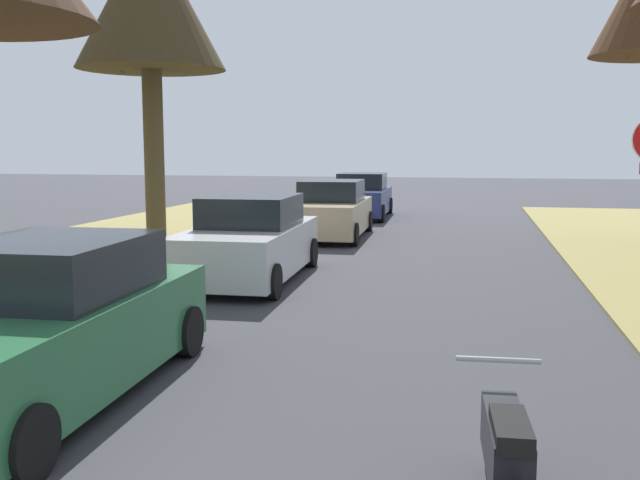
{
  "coord_description": "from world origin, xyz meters",
  "views": [
    {
      "loc": [
        1.6,
        -0.38,
        2.47
      ],
      "look_at": [
        -0.35,
        8.69,
        1.27
      ],
      "focal_mm": 39.95,
      "sensor_mm": 36.0,
      "label": 1
    }
  ],
  "objects_px": {
    "parked_sedan_tan": "(331,211)",
    "parked_sedan_silver": "(249,241)",
    "parked_motorcycle": "(505,459)",
    "parked_sedan_navy": "(362,197)",
    "parked_sedan_green": "(44,326)",
    "street_tree_left_mid_b": "(149,1)"
  },
  "relations": [
    {
      "from": "parked_sedan_tan",
      "to": "parked_sedan_silver",
      "type": "bearing_deg",
      "value": -92.2
    },
    {
      "from": "parked_sedan_tan",
      "to": "parked_motorcycle",
      "type": "relative_size",
      "value": 2.17
    },
    {
      "from": "parked_sedan_navy",
      "to": "parked_motorcycle",
      "type": "xyz_separation_m",
      "value": [
        4.14,
        -20.69,
        -0.24
      ]
    },
    {
      "from": "parked_sedan_green",
      "to": "parked_sedan_navy",
      "type": "distance_m",
      "value": 19.08
    },
    {
      "from": "street_tree_left_mid_b",
      "to": "parked_sedan_tan",
      "type": "distance_m",
      "value": 7.18
    },
    {
      "from": "street_tree_left_mid_b",
      "to": "parked_sedan_tan",
      "type": "relative_size",
      "value": 1.78
    },
    {
      "from": "street_tree_left_mid_b",
      "to": "parked_sedan_navy",
      "type": "height_order",
      "value": "street_tree_left_mid_b"
    },
    {
      "from": "parked_sedan_silver",
      "to": "parked_motorcycle",
      "type": "xyz_separation_m",
      "value": [
        4.34,
        -8.19,
        -0.24
      ]
    },
    {
      "from": "parked_sedan_green",
      "to": "parked_sedan_tan",
      "type": "relative_size",
      "value": 1.0
    },
    {
      "from": "parked_sedan_silver",
      "to": "parked_sedan_navy",
      "type": "distance_m",
      "value": 12.51
    },
    {
      "from": "parked_sedan_tan",
      "to": "parked_motorcycle",
      "type": "xyz_separation_m",
      "value": [
        4.09,
        -14.78,
        -0.24
      ]
    },
    {
      "from": "parked_sedan_silver",
      "to": "parked_sedan_navy",
      "type": "xyz_separation_m",
      "value": [
        0.2,
        12.51,
        0.0
      ]
    },
    {
      "from": "parked_sedan_green",
      "to": "parked_sedan_tan",
      "type": "xyz_separation_m",
      "value": [
        0.26,
        13.16,
        0.0
      ]
    },
    {
      "from": "parked_motorcycle",
      "to": "parked_sedan_tan",
      "type": "bearing_deg",
      "value": 105.47
    },
    {
      "from": "parked_sedan_green",
      "to": "street_tree_left_mid_b",
      "type": "bearing_deg",
      "value": 109.76
    },
    {
      "from": "street_tree_left_mid_b",
      "to": "parked_motorcycle",
      "type": "relative_size",
      "value": 3.87
    },
    {
      "from": "parked_sedan_green",
      "to": "parked_motorcycle",
      "type": "xyz_separation_m",
      "value": [
        4.35,
        -1.62,
        -0.24
      ]
    },
    {
      "from": "street_tree_left_mid_b",
      "to": "parked_sedan_green",
      "type": "height_order",
      "value": "street_tree_left_mid_b"
    },
    {
      "from": "parked_sedan_tan",
      "to": "parked_sedan_navy",
      "type": "xyz_separation_m",
      "value": [
        -0.05,
        5.92,
        0.0
      ]
    },
    {
      "from": "parked_sedan_navy",
      "to": "parked_motorcycle",
      "type": "relative_size",
      "value": 2.17
    },
    {
      "from": "parked_sedan_green",
      "to": "parked_motorcycle",
      "type": "distance_m",
      "value": 4.65
    },
    {
      "from": "parked_sedan_navy",
      "to": "street_tree_left_mid_b",
      "type": "bearing_deg",
      "value": -117.1
    }
  ]
}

